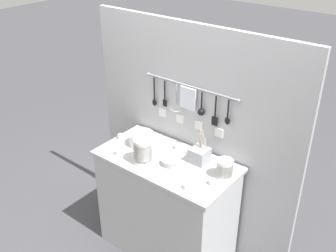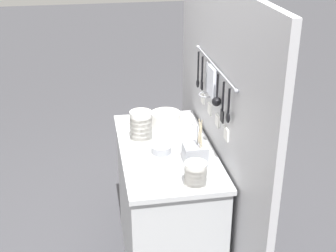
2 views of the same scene
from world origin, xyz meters
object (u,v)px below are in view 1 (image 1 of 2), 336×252
bowl_stack_wide_centre (143,151)px  cup_mid_row (212,182)px  cup_front_left (118,152)px  cup_edge_near (187,186)px  bowl_stack_nested_right (225,169)px  steel_mixing_bowl (169,162)px  plate_stack (142,139)px  cutlery_caddy (199,155)px  cup_back_left (178,146)px  cup_edge_far (121,137)px

bowl_stack_wide_centre → cup_mid_row: bearing=9.4°
cup_front_left → cup_edge_near: bearing=-2.2°
bowl_stack_nested_right → steel_mixing_bowl: bowl_stack_nested_right is taller
plate_stack → cutlery_caddy: size_ratio=0.74×
bowl_stack_wide_centre → cup_mid_row: size_ratio=3.97×
cup_mid_row → cup_back_left: same height
bowl_stack_wide_centre → cup_edge_far: bearing=158.4°
steel_mixing_bowl → cup_edge_far: bearing=174.8°
cutlery_caddy → cup_edge_near: 0.36m
cup_front_left → cup_back_left: same height
bowl_stack_wide_centre → plate_stack: 0.27m
steel_mixing_bowl → cutlery_caddy: (0.16, 0.17, 0.04)m
bowl_stack_wide_centre → cup_front_left: 0.25m
cup_mid_row → cup_front_left: 0.80m
bowl_stack_wide_centre → cup_mid_row: (0.56, 0.09, -0.08)m
cutlery_caddy → cup_front_left: bearing=-151.3°
cup_edge_near → cutlery_caddy: bearing=110.2°
cup_front_left → cup_edge_far: same height
cup_mid_row → cup_edge_near: size_ratio=1.00×
cup_back_left → cup_mid_row: bearing=-25.8°
cup_mid_row → plate_stack: bearing=172.5°
plate_stack → cup_edge_far: plate_stack is taller
bowl_stack_wide_centre → cutlery_caddy: 0.43m
bowl_stack_nested_right → cup_mid_row: (-0.02, -0.13, -0.05)m
cup_back_left → bowl_stack_wide_centre: bearing=-104.9°
steel_mixing_bowl → bowl_stack_wide_centre: bearing=-149.8°
plate_stack → cup_back_left: 0.30m
plate_stack → cup_front_left: plate_stack is taller
cutlery_caddy → cup_edge_far: cutlery_caddy is taller
plate_stack → steel_mixing_bowl: size_ratio=1.66×
bowl_stack_wide_centre → cup_edge_far: (-0.38, 0.15, -0.08)m
bowl_stack_nested_right → steel_mixing_bowl: size_ratio=1.19×
cup_back_left → cup_edge_near: (0.37, -0.38, 0.00)m
plate_stack → cup_edge_near: (0.63, -0.25, -0.03)m
cup_edge_near → cup_edge_far: bearing=165.9°
bowl_stack_nested_right → cup_mid_row: bearing=-98.5°
steel_mixing_bowl → cup_back_left: steel_mixing_bowl is taller
cup_edge_near → cup_front_left: bearing=177.8°
cup_mid_row → cup_back_left: (-0.48, 0.23, 0.00)m
plate_stack → cup_edge_near: bearing=-21.4°
cup_mid_row → cup_edge_near: same height
cup_front_left → bowl_stack_wide_centre: bearing=7.9°
bowl_stack_wide_centre → cup_edge_far: size_ratio=3.97×
bowl_stack_nested_right → cup_edge_near: bowl_stack_nested_right is taller
plate_stack → cup_front_left: 0.23m
steel_mixing_bowl → cup_mid_row: (0.39, -0.01, -0.00)m
cutlery_caddy → cup_back_left: cutlery_caddy is taller
cup_front_left → cup_edge_far: (-0.15, 0.18, 0.00)m
plate_stack → cutlery_caddy: 0.52m
bowl_stack_nested_right → cup_mid_row: 0.14m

